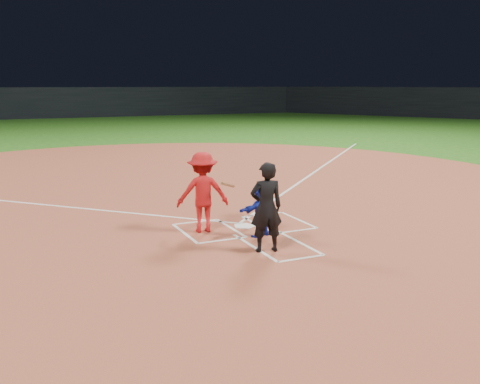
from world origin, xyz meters
name	(u,v)px	position (x,y,z in m)	size (l,w,h in m)	color
ground	(244,227)	(0.00, 0.00, 0.00)	(120.00, 120.00, 0.00)	#235B16
home_plate_dirt	(173,186)	(0.00, 6.00, 0.01)	(28.00, 28.00, 0.01)	brown
stadium_wall_far	(52,103)	(0.00, 48.00, 1.60)	(80.00, 1.20, 3.20)	black
home_plate	(244,226)	(0.00, 0.00, 0.02)	(0.60, 0.60, 0.02)	white
catcher	(261,210)	(-0.01, -0.95, 0.64)	(1.17, 0.37, 1.26)	#1323A2
umpire	(266,207)	(-0.44, -2.04, 0.98)	(0.71, 0.47, 1.94)	black
chalk_markings	(179,189)	(0.00, 5.29, 0.01)	(28.35, 17.32, 0.01)	white
batter_at_plate	(203,192)	(-1.11, 0.01, 0.99)	(1.60, 0.99, 1.95)	red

